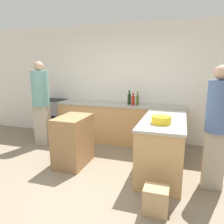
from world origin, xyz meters
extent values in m
plane|color=gray|center=(0.00, 0.00, 0.00)|extent=(14.00, 14.00, 0.00)
cube|color=white|center=(0.00, 2.40, 1.35)|extent=(8.00, 0.06, 2.70)
cube|color=tan|center=(0.00, 2.07, 0.43)|extent=(2.87, 0.60, 0.86)
cube|color=#ADA89E|center=(0.00, 2.07, 0.88)|extent=(2.90, 0.63, 0.04)
cube|color=tan|center=(1.10, 0.93, 0.43)|extent=(0.66, 1.67, 0.86)
cube|color=#ADA89E|center=(1.10, 0.93, 0.88)|extent=(0.69, 1.70, 0.04)
cube|color=#99999E|center=(-1.75, 2.08, 0.45)|extent=(0.59, 0.58, 0.90)
cube|color=black|center=(-1.75, 1.78, 0.32)|extent=(0.49, 0.01, 0.50)
cube|color=black|center=(-1.75, 2.08, 0.91)|extent=(0.54, 0.54, 0.01)
cube|color=#997047|center=(-0.44, 0.66, 0.44)|extent=(0.49, 0.75, 0.88)
cylinder|color=yellow|center=(1.09, 0.56, 0.96)|extent=(0.29, 0.29, 0.11)
cylinder|color=#475B1E|center=(0.43, 2.03, 1.01)|extent=(0.06, 0.06, 0.21)
cylinder|color=#475B1E|center=(0.43, 2.03, 1.15)|extent=(0.03, 0.03, 0.08)
cylinder|color=black|center=(0.24, 2.05, 1.02)|extent=(0.07, 0.07, 0.23)
cylinder|color=black|center=(0.24, 2.05, 1.17)|extent=(0.03, 0.03, 0.09)
cylinder|color=red|center=(0.34, 2.00, 1.00)|extent=(0.08, 0.08, 0.19)
cylinder|color=red|center=(0.34, 2.00, 1.13)|extent=(0.04, 0.04, 0.07)
cube|color=#ADA38E|center=(-1.60, 1.39, 0.44)|extent=(0.33, 0.20, 0.88)
cylinder|color=#6BA39E|center=(-1.60, 1.39, 1.26)|extent=(0.36, 0.36, 0.76)
sphere|color=tan|center=(-1.60, 1.39, 1.74)|extent=(0.20, 0.20, 0.20)
cube|color=#ADA38E|center=(1.84, 0.57, 0.42)|extent=(0.28, 0.17, 0.84)
cylinder|color=#4C6699|center=(1.84, 0.57, 1.20)|extent=(0.31, 0.31, 0.71)
sphere|color=tan|center=(1.84, 0.57, 1.65)|extent=(0.20, 0.20, 0.20)
cube|color=tan|center=(1.14, -0.26, 0.16)|extent=(0.29, 0.24, 0.33)
camera|label=1|loc=(1.37, -2.64, 1.72)|focal=35.00mm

